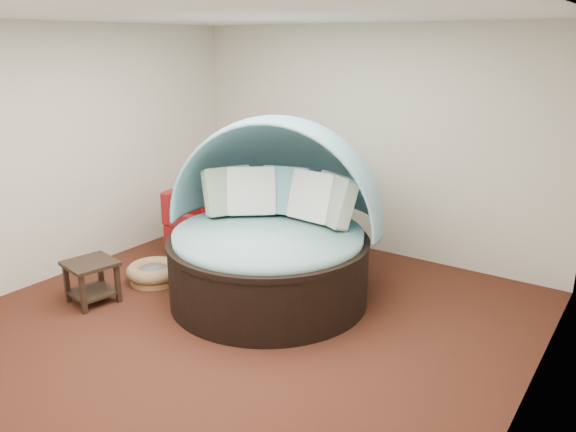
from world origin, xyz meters
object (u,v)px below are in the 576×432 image
Objects in this scene: pet_basket at (154,272)px; red_armchair at (199,224)px; side_table at (91,276)px; canopy_daybed at (272,216)px.

pet_basket is 1.02m from red_armchair.
pet_basket is 1.46× the size of side_table.
canopy_daybed reaches higher than pet_basket.
pet_basket is 0.75m from side_table.
canopy_daybed reaches higher than red_armchair.
canopy_daybed is at bearing 20.86° from pet_basket.
side_table is (0.07, -1.68, -0.10)m from red_armchair.
red_armchair reaches higher than pet_basket.
side_table is at bearing -92.47° from red_armchair.
pet_basket is (-1.29, -0.49, -0.77)m from canopy_daybed.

